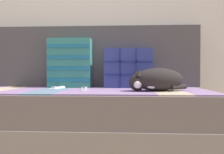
# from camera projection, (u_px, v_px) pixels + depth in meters

# --- Properties ---
(ground_plane) EXTENTS (14.00, 14.00, 0.00)m
(ground_plane) POSITION_uv_depth(u_px,v_px,m) (79.00, 146.00, 1.63)
(ground_plane) COLOR #937556
(wall_behind) EXTENTS (6.00, 0.06, 2.50)m
(wall_behind) POSITION_uv_depth(u_px,v_px,m) (90.00, 2.00, 2.18)
(wall_behind) COLOR beige
(wall_behind) RESTS_ON ground_plane
(couch) EXTENTS (2.10, 0.86, 0.41)m
(couch) POSITION_uv_depth(u_px,v_px,m) (82.00, 115.00, 1.75)
(couch) COLOR gray
(couch) RESTS_ON ground_plane
(sofa_backrest) EXTENTS (2.05, 0.14, 0.57)m
(sofa_backrest) POSITION_uv_depth(u_px,v_px,m) (89.00, 57.00, 2.10)
(sofa_backrest) COLOR #474242
(sofa_backrest) RESTS_ON couch
(throw_pillow_quilted) EXTENTS (0.42, 0.14, 0.34)m
(throw_pillow_quilted) POSITION_uv_depth(u_px,v_px,m) (128.00, 68.00, 1.93)
(throw_pillow_quilted) COLOR navy
(throw_pillow_quilted) RESTS_ON couch
(throw_pillow_striped) EXTENTS (0.38, 0.14, 0.44)m
(throw_pillow_striped) POSITION_uv_depth(u_px,v_px,m) (70.00, 63.00, 1.96)
(throw_pillow_striped) COLOR #337A70
(throw_pillow_striped) RESTS_ON couch
(sleeping_cat) EXTENTS (0.43, 0.29, 0.17)m
(sleeping_cat) POSITION_uv_depth(u_px,v_px,m) (155.00, 80.00, 1.58)
(sleeping_cat) COLOR black
(sleeping_cat) RESTS_ON couch
(game_remote_near) EXTENTS (0.06, 0.21, 0.02)m
(game_remote_near) POSITION_uv_depth(u_px,v_px,m) (84.00, 89.00, 1.70)
(game_remote_near) COLOR white
(game_remote_near) RESTS_ON couch
(game_remote_far) EXTENTS (0.11, 0.19, 0.02)m
(game_remote_far) POSITION_uv_depth(u_px,v_px,m) (58.00, 87.00, 1.82)
(game_remote_far) COLOR white
(game_remote_far) RESTS_ON couch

